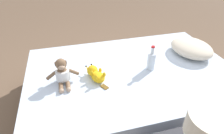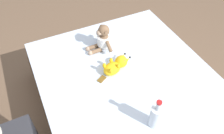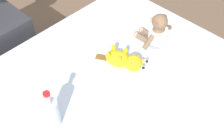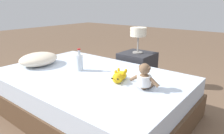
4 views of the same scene
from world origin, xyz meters
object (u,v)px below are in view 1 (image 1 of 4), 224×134
at_px(pillow, 191,48).
at_px(bed, 131,86).
at_px(glass_bottle, 151,61).
at_px(plush_monkey, 63,73).
at_px(plush_yellow_creature, 96,74).
at_px(bedside_lamp, 209,128).

bearing_deg(pillow, bed, -80.37).
distance_m(bed, glass_bottle, 0.35).
bearing_deg(pillow, plush_monkey, -83.44).
distance_m(plush_monkey, plush_yellow_creature, 0.29).
relative_size(pillow, bedside_lamp, 1.51).
relative_size(bed, plush_yellow_creature, 6.33).
bearing_deg(plush_monkey, bed, 93.11).
distance_m(plush_monkey, glass_bottle, 0.83).
xyz_separation_m(pillow, bedside_lamp, (1.10, -0.72, 0.26)).
height_order(plush_yellow_creature, bedside_lamp, bedside_lamp).
xyz_separation_m(plush_monkey, plush_yellow_creature, (0.01, 0.28, -0.05)).
relative_size(pillow, glass_bottle, 2.15).
xyz_separation_m(plush_yellow_creature, bedside_lamp, (0.93, 0.37, 0.28)).
distance_m(plush_monkey, bedside_lamp, 1.18).
xyz_separation_m(plush_yellow_creature, glass_bottle, (-0.01, 0.54, 0.05)).
bearing_deg(bedside_lamp, glass_bottle, 169.89).
bearing_deg(plush_monkey, bedside_lamp, 34.81).
bearing_deg(plush_yellow_creature, bedside_lamp, 21.86).
bearing_deg(plush_yellow_creature, glass_bottle, 91.23).
relative_size(pillow, plush_monkey, 1.87).
height_order(plush_yellow_creature, glass_bottle, glass_bottle).
height_order(bed, plush_yellow_creature, plush_yellow_creature).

